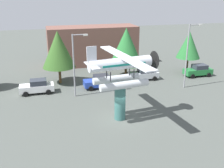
% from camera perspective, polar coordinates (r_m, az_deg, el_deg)
% --- Properties ---
extents(ground_plane, '(140.00, 140.00, 0.00)m').
position_cam_1_polar(ground_plane, '(27.15, 1.68, -7.42)').
color(ground_plane, '#4C514C').
extents(display_pedestal, '(1.10, 1.10, 3.60)m').
position_cam_1_polar(display_pedestal, '(26.39, 1.72, -3.93)').
color(display_pedestal, '#386B66').
rests_on(display_pedestal, ground).
extents(floatplane_monument, '(7.04, 10.46, 4.00)m').
position_cam_1_polar(floatplane_monument, '(25.27, 2.07, 3.36)').
color(floatplane_monument, silver).
rests_on(floatplane_monument, display_pedestal).
extents(car_near_white, '(4.20, 2.02, 1.76)m').
position_cam_1_polar(car_near_white, '(34.63, -15.70, -0.52)').
color(car_near_white, white).
rests_on(car_near_white, ground).
extents(car_mid_blue, '(4.20, 2.02, 1.76)m').
position_cam_1_polar(car_mid_blue, '(35.22, -2.56, 0.55)').
color(car_mid_blue, '#2847B7').
rests_on(car_mid_blue, ground).
extents(car_far_silver, '(4.20, 2.02, 1.76)m').
position_cam_1_polar(car_far_silver, '(38.73, 6.88, 2.19)').
color(car_far_silver, silver).
rests_on(car_far_silver, ground).
extents(car_distant_green, '(4.20, 2.02, 1.76)m').
position_cam_1_polar(car_distant_green, '(42.15, 17.95, 2.79)').
color(car_distant_green, '#237A38').
rests_on(car_distant_green, ground).
extents(streetlight_primary, '(1.84, 0.28, 7.56)m').
position_cam_1_polar(streetlight_primary, '(31.66, -7.84, 4.89)').
color(streetlight_primary, gray).
rests_on(streetlight_primary, ground).
extents(streetlight_secondary, '(1.84, 0.28, 8.31)m').
position_cam_1_polar(streetlight_secondary, '(35.69, 16.04, 6.60)').
color(streetlight_secondary, gray).
rests_on(streetlight_secondary, ground).
extents(storefront_building, '(15.23, 5.26, 6.49)m').
position_cam_1_polar(storefront_building, '(46.88, -4.18, 8.27)').
color(storefront_building, brown).
rests_on(storefront_building, ground).
extents(tree_east, '(4.46, 4.46, 7.25)m').
position_cam_1_polar(tree_east, '(36.81, -11.43, 7.28)').
color(tree_east, brown).
rests_on(tree_east, ground).
extents(tree_center_back, '(4.80, 4.80, 7.28)m').
position_cam_1_polar(tree_center_back, '(38.81, 3.05, 8.02)').
color(tree_center_back, brown).
rests_on(tree_center_back, ground).
extents(tree_far_east, '(3.61, 3.61, 6.44)m').
position_cam_1_polar(tree_far_east, '(42.55, 16.11, 8.03)').
color(tree_far_east, brown).
rests_on(tree_far_east, ground).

